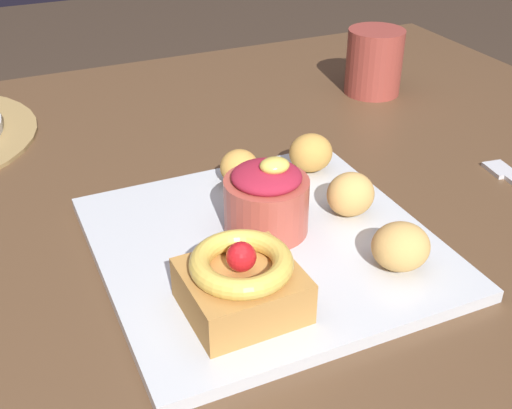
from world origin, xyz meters
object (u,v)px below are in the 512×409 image
cake_slice (242,282)px  fritter_front (239,167)px  fritter_back (401,246)px  fritter_extra (311,153)px  fritter_middle (351,194)px  coffee_mug (374,62)px  front_plate (265,245)px  berry_ramekin (267,199)px

cake_slice → fritter_front: (0.08, 0.19, -0.01)m
fritter_back → fritter_extra: 0.19m
fritter_front → fritter_extra: 0.08m
fritter_back → fritter_extra: same height
fritter_front → cake_slice: bearing=-112.5°
fritter_back → cake_slice: bearing=178.3°
fritter_middle → coffee_mug: (0.22, 0.29, 0.01)m
fritter_front → fritter_extra: size_ratio=0.85×
front_plate → berry_ramekin: 0.04m
cake_slice → coffee_mug: coffee_mug is taller
fritter_front → fritter_extra: bearing=-4.0°
coffee_mug → fritter_front: bearing=-147.1°
fritter_front → coffee_mug: coffee_mug is taller
fritter_middle → fritter_back: size_ratio=0.93×
cake_slice → fritter_middle: (0.15, 0.09, -0.01)m
fritter_middle → fritter_front: bearing=126.1°
fritter_front → fritter_back: fritter_back is taller
fritter_extra → coffee_mug: size_ratio=0.52×
front_plate → cake_slice: bearing=-125.7°
fritter_middle → coffee_mug: bearing=53.3°
front_plate → fritter_middle: (0.10, 0.01, 0.03)m
front_plate → fritter_front: size_ratio=7.28×
fritter_middle → fritter_back: (-0.01, -0.09, -0.00)m
berry_ramekin → fritter_front: 0.10m
fritter_extra → coffee_mug: bearing=43.0°
fritter_front → fritter_middle: (0.08, -0.10, 0.00)m
berry_ramekin → fritter_front: berry_ramekin is taller
cake_slice → fritter_front: cake_slice is taller
berry_ramekin → fritter_extra: size_ratio=1.65×
front_plate → fritter_extra: fritter_extra is taller
berry_ramekin → coffee_mug: coffee_mug is taller
fritter_back → berry_ramekin: bearing=128.8°
fritter_extra → coffee_mug: (0.21, 0.20, 0.01)m
cake_slice → fritter_extra: size_ratio=1.89×
cake_slice → fritter_back: 0.15m
cake_slice → fritter_back: cake_slice is taller
front_plate → fritter_back: (0.09, -0.08, 0.03)m
coffee_mug → front_plate: bearing=-136.3°
cake_slice → fritter_middle: size_ratio=1.91×
fritter_front → coffee_mug: 0.35m
cake_slice → fritter_extra: bearing=48.7°
fritter_front → coffee_mug: size_ratio=0.44×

